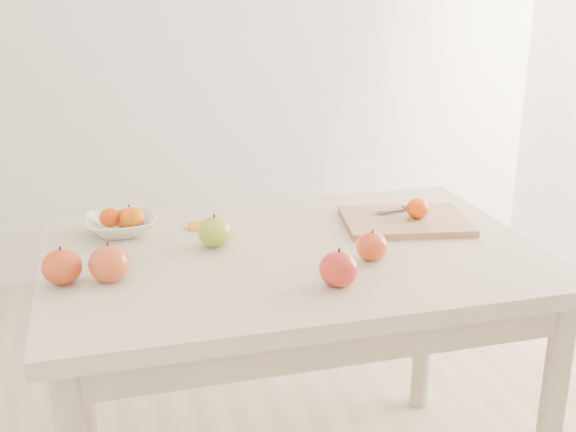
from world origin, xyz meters
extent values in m
cube|color=beige|center=(0.00, 0.00, 0.73)|extent=(1.20, 0.80, 0.04)
cylinder|color=#BCAA8E|center=(-0.54, 0.34, 0.35)|extent=(0.06, 0.06, 0.71)
cylinder|color=#BCAA8E|center=(0.54, 0.34, 0.35)|extent=(0.06, 0.06, 0.71)
cylinder|color=#BCAA8E|center=(0.54, -0.34, 0.35)|extent=(0.06, 0.06, 0.71)
cube|color=tan|center=(0.34, 0.10, 0.76)|extent=(0.36, 0.29, 0.02)
ellipsoid|color=#D14607|center=(0.37, 0.09, 0.80)|extent=(0.06, 0.06, 0.05)
imported|color=white|center=(-0.40, 0.23, 0.77)|extent=(0.18, 0.18, 0.05)
ellipsoid|color=#C83B07|center=(-0.43, 0.24, 0.79)|extent=(0.06, 0.06, 0.05)
ellipsoid|color=#C84507|center=(-0.37, 0.21, 0.79)|extent=(0.06, 0.06, 0.06)
cube|color=orange|center=(-0.20, 0.21, 0.75)|extent=(0.06, 0.05, 0.01)
cube|color=orange|center=(-0.16, 0.17, 0.75)|extent=(0.05, 0.05, 0.01)
cube|color=silver|center=(0.40, 0.17, 0.78)|extent=(0.08, 0.03, 0.01)
cube|color=#3C3E45|center=(0.32, 0.15, 0.78)|extent=(0.10, 0.03, 0.00)
ellipsoid|color=#659315|center=(-0.18, 0.07, 0.79)|extent=(0.08, 0.08, 0.08)
ellipsoid|color=#A7171F|center=(0.16, -0.11, 0.78)|extent=(0.08, 0.08, 0.07)
ellipsoid|color=maroon|center=(-0.44, -0.08, 0.79)|extent=(0.09, 0.09, 0.08)
ellipsoid|color=maroon|center=(-0.38, 0.24, 0.78)|extent=(0.07, 0.07, 0.07)
ellipsoid|color=#94050F|center=(0.04, -0.23, 0.79)|extent=(0.09, 0.09, 0.08)
ellipsoid|color=maroon|center=(-0.54, -0.06, 0.79)|extent=(0.09, 0.09, 0.08)
camera|label=1|loc=(-0.44, -1.59, 1.40)|focal=45.00mm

